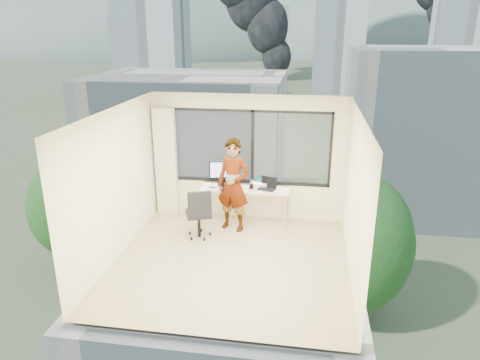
% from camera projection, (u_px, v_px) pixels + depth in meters
% --- Properties ---
extents(floor, '(4.00, 4.00, 0.01)m').
position_uv_depth(floor, '(231.00, 261.00, 7.65)').
color(floor, tan).
rests_on(floor, ground).
extents(ceiling, '(4.00, 4.00, 0.01)m').
position_uv_depth(ceiling, '(230.00, 113.00, 6.79)').
color(ceiling, white).
rests_on(ceiling, ground).
extents(wall_front, '(4.00, 0.01, 2.60)m').
position_uv_depth(wall_front, '(202.00, 249.00, 5.35)').
color(wall_front, '#FAF3C1').
rests_on(wall_front, ground).
extents(wall_left, '(0.01, 4.00, 2.60)m').
position_uv_depth(wall_left, '(115.00, 185.00, 7.51)').
color(wall_left, '#FAF3C1').
rests_on(wall_left, ground).
extents(wall_right, '(0.01, 4.00, 2.60)m').
position_uv_depth(wall_right, '(355.00, 198.00, 6.92)').
color(wall_right, '#FAF3C1').
rests_on(wall_right, ground).
extents(window_wall, '(3.30, 0.16, 1.55)m').
position_uv_depth(window_wall, '(250.00, 147.00, 9.00)').
color(window_wall, black).
rests_on(window_wall, ground).
extents(curtain, '(0.45, 0.14, 2.30)m').
position_uv_depth(curtain, '(166.00, 162.00, 9.28)').
color(curtain, '#F3EABD').
rests_on(curtain, floor).
extents(desk, '(1.80, 0.60, 0.75)m').
position_uv_depth(desk, '(245.00, 205.00, 9.07)').
color(desk, tan).
rests_on(desk, floor).
extents(chair, '(0.68, 0.68, 1.03)m').
position_uv_depth(chair, '(199.00, 212.00, 8.38)').
color(chair, black).
rests_on(chair, floor).
extents(person, '(0.77, 0.62, 1.85)m').
position_uv_depth(person, '(233.00, 185.00, 8.59)').
color(person, '#2D2D33').
rests_on(person, floor).
extents(monitor, '(0.56, 0.27, 0.55)m').
position_uv_depth(monitor, '(222.00, 173.00, 8.99)').
color(monitor, black).
rests_on(monitor, desk).
extents(game_console, '(0.36, 0.32, 0.08)m').
position_uv_depth(game_console, '(258.00, 184.00, 9.07)').
color(game_console, white).
rests_on(game_console, desk).
extents(laptop, '(0.42, 0.44, 0.22)m').
position_uv_depth(laptop, '(267.00, 184.00, 8.84)').
color(laptop, black).
rests_on(laptop, desk).
extents(cellphone, '(0.13, 0.09, 0.01)m').
position_uv_depth(cellphone, '(212.00, 187.00, 8.98)').
color(cellphone, black).
rests_on(cellphone, desk).
extents(pen_cup, '(0.11, 0.11, 0.11)m').
position_uv_depth(pen_cup, '(251.00, 186.00, 8.90)').
color(pen_cup, black).
rests_on(pen_cup, desk).
extents(handbag, '(0.26, 0.15, 0.19)m').
position_uv_depth(handbag, '(260.00, 180.00, 9.10)').
color(handbag, '#0B4541').
rests_on(handbag, desk).
extents(exterior_ground, '(400.00, 400.00, 0.04)m').
position_uv_depth(exterior_ground, '(306.00, 93.00, 124.16)').
color(exterior_ground, '#515B3D').
rests_on(exterior_ground, ground).
extents(near_bldg_a, '(16.00, 12.00, 14.00)m').
position_uv_depth(near_bldg_a, '(191.00, 155.00, 39.26)').
color(near_bldg_a, '#F3E8CC').
rests_on(near_bldg_a, exterior_ground).
extents(near_bldg_b, '(14.00, 13.00, 16.00)m').
position_uv_depth(near_bldg_b, '(419.00, 132.00, 43.29)').
color(near_bldg_b, white).
rests_on(near_bldg_b, exterior_ground).
extents(far_tower_a, '(14.00, 14.00, 28.00)m').
position_uv_depth(far_tower_a, '(154.00, 44.00, 101.38)').
color(far_tower_a, silver).
rests_on(far_tower_a, exterior_ground).
extents(far_tower_b, '(13.00, 13.00, 30.00)m').
position_uv_depth(far_tower_b, '(339.00, 38.00, 118.03)').
color(far_tower_b, silver).
rests_on(far_tower_b, exterior_ground).
extents(far_tower_c, '(15.00, 15.00, 26.00)m').
position_uv_depth(far_tower_c, '(460.00, 44.00, 131.89)').
color(far_tower_c, silver).
rests_on(far_tower_c, exterior_ground).
extents(far_tower_d, '(16.00, 14.00, 22.00)m').
position_uv_depth(far_tower_d, '(139.00, 47.00, 157.34)').
color(far_tower_d, silver).
rests_on(far_tower_d, exterior_ground).
extents(hill_a, '(288.00, 216.00, 90.00)m').
position_uv_depth(hill_a, '(148.00, 52.00, 328.32)').
color(hill_a, slate).
rests_on(hill_a, exterior_ground).
extents(hill_b, '(300.00, 220.00, 96.00)m').
position_uv_depth(hill_b, '(461.00, 55.00, 295.93)').
color(hill_b, slate).
rests_on(hill_b, exterior_ground).
extents(tree_a, '(7.00, 7.00, 8.00)m').
position_uv_depth(tree_a, '(77.00, 217.00, 33.82)').
color(tree_a, '#1C4B19').
rests_on(tree_a, exterior_ground).
extents(tree_b, '(7.60, 7.60, 9.00)m').
position_uv_depth(tree_b, '(348.00, 257.00, 26.98)').
color(tree_b, '#1C4B19').
rests_on(tree_b, exterior_ground).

